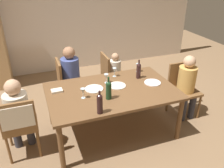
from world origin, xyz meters
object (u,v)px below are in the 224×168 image
Objects in this scene: wine_bottle_short_olive at (109,90)px; wine_glass_centre at (83,91)px; person_woman_host at (18,112)px; dinner_plate_host at (152,83)px; dining_table at (112,94)px; person_man_bearded at (187,83)px; dinner_plate_guest_right at (117,86)px; chair_right_end at (182,86)px; wine_glass_far at (114,70)px; handbag at (131,89)px; wine_bottle_tall_green at (139,70)px; dinner_plate_guest_left at (94,89)px; person_man_guest at (72,73)px; wine_glass_near_left at (138,66)px; chair_left_end at (19,122)px; wine_glass_near_right at (106,77)px; chair_far_left at (66,81)px; wine_bottle_dark_red at (100,103)px; chair_far_right at (111,74)px; person_child_small at (116,72)px.

wine_glass_centre is at bearing 157.03° from wine_bottle_short_olive.
wine_bottle_short_olive is at bearing -11.38° from person_woman_host.
dining_table is at bearing 179.52° from dinner_plate_host.
person_man_bearded is at bearing -1.76° from dinner_plate_host.
person_woman_host is at bearing -177.43° from dinner_plate_guest_right.
dinner_plate_host is at bearing -0.90° from person_woman_host.
chair_right_end reaches higher than wine_glass_centre.
chair_right_end is 1.21m from wine_glass_far.
wine_bottle_short_olive is at bearing -127.29° from handbag.
person_man_bearded is 0.86m from wine_bottle_tall_green.
dinner_plate_guest_left is at bearing -171.30° from wine_bottle_tall_green.
person_man_guest is 1.17m from wine_glass_near_left.
wine_bottle_short_olive is 1.03m from wine_glass_near_left.
chair_left_end is at bearing -176.94° from wine_glass_centre.
wine_glass_near_right is 0.53× the size of handbag.
person_man_bearded reaches higher than chair_far_left.
wine_glass_centre is 1.13m from dinner_plate_host.
handbag is at bearing 52.77° from wine_bottle_dark_red.
chair_left_end is 6.17× the size of wine_glass_far.
person_man_guest is at bearing -30.08° from person_man_bearded.
chair_far_right reaches higher than dinner_plate_guest_right.
wine_glass_centre is 0.59× the size of dinner_plate_host.
chair_far_left is 6.17× the size of wine_glass_centre.
dining_table is at bearing -144.22° from wine_glass_near_left.
wine_glass_near_left is at bearing -104.48° from handbag.
dining_table is at bearing 22.29° from person_man_guest.
chair_far_right reaches higher than wine_glass_centre.
person_man_guest reaches higher than wine_bottle_dark_red.
wine_bottle_short_olive reaches higher than person_child_small.
person_child_small is 0.81m from wine_bottle_tall_green.
person_child_small is 6.28× the size of wine_glass_far.
person_man_bearded reaches higher than handbag.
chair_far_right is at bearing -90.00° from person_child_small.
dining_table is 0.49m from wine_glass_centre.
wine_glass_far is (-0.44, -0.03, 0.00)m from wine_glass_near_left.
person_woman_host reaches higher than person_man_bearded.
person_man_bearded is (-0.00, -0.11, 0.11)m from chair_right_end.
wine_glass_far is 0.58× the size of dinner_plate_guest_right.
chair_right_end is at bearing -28.98° from wine_glass_near_left.
person_child_small reaches higher than chair_far_left.
chair_left_end is 1.23m from wine_bottle_short_olive.
person_child_small is at bearing 65.45° from wine_glass_far.
wine_bottle_dark_red is at bearing -28.54° from person_woman_host.
handbag is at bearing 90.00° from person_man_guest.
chair_far_left reaches higher than wine_glass_far.
chair_right_end is at bearing 8.11° from dinner_plate_host.
person_man_guest reaches higher than wine_glass_near_left.
person_man_bearded is 1.48m from wine_bottle_short_olive.
wine_bottle_short_olive reaches higher than wine_bottle_dark_red.
person_man_guest is at bearing -90.00° from person_child_small.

